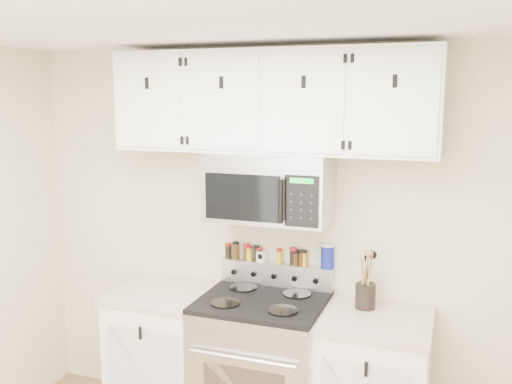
# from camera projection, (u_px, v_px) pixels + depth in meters

# --- Properties ---
(back_wall) EXTENTS (3.50, 0.01, 2.50)m
(back_wall) POSITION_uv_depth(u_px,v_px,m) (278.00, 240.00, 3.75)
(back_wall) COLOR beige
(back_wall) RESTS_ON floor
(ceiling) EXTENTS (3.50, 3.50, 0.01)m
(ceiling) POSITION_uv_depth(u_px,v_px,m) (124.00, 3.00, 1.92)
(ceiling) COLOR white
(ceiling) RESTS_ON back_wall
(range) EXTENTS (0.76, 0.65, 1.10)m
(range) POSITION_uv_depth(u_px,v_px,m) (262.00, 369.00, 3.58)
(range) COLOR #B7B7BA
(range) RESTS_ON floor
(base_cabinet_left) EXTENTS (0.64, 0.62, 0.92)m
(base_cabinet_left) POSITION_uv_depth(u_px,v_px,m) (167.00, 355.00, 3.84)
(base_cabinet_left) COLOR white
(base_cabinet_left) RESTS_ON floor
(microwave) EXTENTS (0.76, 0.44, 0.42)m
(microwave) POSITION_uv_depth(u_px,v_px,m) (269.00, 187.00, 3.51)
(microwave) COLOR #9E9EA3
(microwave) RESTS_ON back_wall
(upper_cabinets) EXTENTS (2.00, 0.35, 0.62)m
(upper_cabinets) POSITION_uv_depth(u_px,v_px,m) (271.00, 102.00, 3.45)
(upper_cabinets) COLOR white
(upper_cabinets) RESTS_ON back_wall
(utensil_crock) EXTENTS (0.12, 0.12, 0.35)m
(utensil_crock) POSITION_uv_depth(u_px,v_px,m) (365.00, 294.00, 3.42)
(utensil_crock) COLOR black
(utensil_crock) RESTS_ON base_cabinet_right
(kitchen_timer) EXTENTS (0.07, 0.06, 0.07)m
(kitchen_timer) POSITION_uv_depth(u_px,v_px,m) (262.00, 256.00, 3.77)
(kitchen_timer) COLOR silver
(kitchen_timer) RESTS_ON range
(salt_canister) EXTENTS (0.09, 0.09, 0.16)m
(salt_canister) POSITION_uv_depth(u_px,v_px,m) (327.00, 256.00, 3.62)
(salt_canister) COLOR navy
(salt_canister) RESTS_ON range
(spice_jar_0) EXTENTS (0.04, 0.04, 0.10)m
(spice_jar_0) POSITION_uv_depth(u_px,v_px,m) (228.00, 251.00, 3.85)
(spice_jar_0) COLOR black
(spice_jar_0) RESTS_ON range
(spice_jar_1) EXTENTS (0.04, 0.04, 0.12)m
(spice_jar_1) POSITION_uv_depth(u_px,v_px,m) (236.00, 250.00, 3.83)
(spice_jar_1) COLOR #463110
(spice_jar_1) RESTS_ON range
(spice_jar_2) EXTENTS (0.04, 0.04, 0.11)m
(spice_jar_2) POSITION_uv_depth(u_px,v_px,m) (246.00, 252.00, 3.80)
(spice_jar_2) COLOR #42300F
(spice_jar_2) RESTS_ON range
(spice_jar_3) EXTENTS (0.04, 0.04, 0.10)m
(spice_jar_3) POSITION_uv_depth(u_px,v_px,m) (249.00, 253.00, 3.80)
(spice_jar_3) COLOR gold
(spice_jar_3) RESTS_ON range
(spice_jar_4) EXTENTS (0.04, 0.04, 0.11)m
(spice_jar_4) POSITION_uv_depth(u_px,v_px,m) (256.00, 253.00, 3.78)
(spice_jar_4) COLOR black
(spice_jar_4) RESTS_ON range
(spice_jar_5) EXTENTS (0.04, 0.04, 0.09)m
(spice_jar_5) POSITION_uv_depth(u_px,v_px,m) (259.00, 254.00, 3.77)
(spice_jar_5) COLOR #3C230E
(spice_jar_5) RESTS_ON range
(spice_jar_6) EXTENTS (0.04, 0.04, 0.10)m
(spice_jar_6) POSITION_uv_depth(u_px,v_px,m) (279.00, 256.00, 3.73)
(spice_jar_6) COLOR gold
(spice_jar_6) RESTS_ON range
(spice_jar_7) EXTENTS (0.05, 0.05, 0.11)m
(spice_jar_7) POSITION_uv_depth(u_px,v_px,m) (293.00, 256.00, 3.69)
(spice_jar_7) COLOR black
(spice_jar_7) RESTS_ON range
(spice_jar_8) EXTENTS (0.05, 0.05, 0.10)m
(spice_jar_8) POSITION_uv_depth(u_px,v_px,m) (295.00, 258.00, 3.69)
(spice_jar_8) COLOR #442610
(spice_jar_8) RESTS_ON range
(spice_jar_9) EXTENTS (0.04, 0.04, 0.10)m
(spice_jar_9) POSITION_uv_depth(u_px,v_px,m) (302.00, 258.00, 3.68)
(spice_jar_9) COLOR #3E2B0F
(spice_jar_9) RESTS_ON range
(spice_jar_10) EXTENTS (0.04, 0.04, 0.10)m
(spice_jar_10) POSITION_uv_depth(u_px,v_px,m) (304.00, 258.00, 3.67)
(spice_jar_10) COLOR orange
(spice_jar_10) RESTS_ON range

